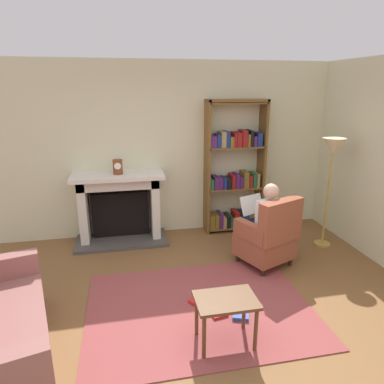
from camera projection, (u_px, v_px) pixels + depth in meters
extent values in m
plane|color=brown|center=(206.00, 326.00, 3.49)|extent=(14.00, 14.00, 0.00)
cube|color=beige|center=(169.00, 150.00, 5.49)|extent=(5.60, 0.10, 2.70)
cube|color=beige|center=(373.00, 159.00, 4.77)|extent=(0.10, 5.20, 2.70)
cube|color=#924140|center=(199.00, 308.00, 3.77)|extent=(2.40, 1.80, 0.01)
cube|color=#4C4742|center=(122.00, 241.00, 5.37)|extent=(1.39, 0.64, 0.05)
cube|color=black|center=(120.00, 213.00, 5.47)|extent=(0.87, 0.20, 0.70)
cube|color=silver|center=(84.00, 211.00, 5.22)|extent=(0.12, 0.44, 1.02)
cube|color=silver|center=(155.00, 207.00, 5.42)|extent=(0.12, 0.44, 1.02)
cube|color=silver|center=(118.00, 182.00, 5.20)|extent=(1.19, 0.44, 0.16)
cube|color=silver|center=(118.00, 176.00, 5.11)|extent=(1.35, 0.56, 0.06)
cylinder|color=brown|center=(118.00, 167.00, 5.05)|extent=(0.14, 0.14, 0.22)
cylinder|color=white|center=(118.00, 166.00, 4.98)|extent=(0.10, 0.01, 0.10)
cube|color=brown|center=(207.00, 169.00, 5.48)|extent=(0.04, 0.32, 2.13)
cube|color=brown|center=(261.00, 166.00, 5.65)|extent=(0.04, 0.32, 2.13)
cube|color=brown|center=(237.00, 100.00, 5.26)|extent=(0.95, 0.32, 0.04)
cube|color=brown|center=(232.00, 226.00, 5.86)|extent=(0.91, 0.32, 0.02)
cube|color=brown|center=(211.00, 220.00, 5.74)|extent=(0.09, 0.26, 0.23)
cube|color=brown|center=(216.00, 220.00, 5.75)|extent=(0.06, 0.26, 0.23)
cube|color=#4C1E59|center=(219.00, 219.00, 5.77)|extent=(0.06, 0.26, 0.24)
cube|color=#997F4C|center=(223.00, 221.00, 5.79)|extent=(0.06, 0.26, 0.19)
cube|color=black|center=(227.00, 220.00, 5.80)|extent=(0.06, 0.26, 0.20)
cube|color=#1E592D|center=(231.00, 221.00, 5.82)|extent=(0.06, 0.26, 0.16)
cube|color=maroon|center=(235.00, 218.00, 5.81)|extent=(0.07, 0.26, 0.26)
cube|color=black|center=(239.00, 218.00, 5.83)|extent=(0.06, 0.26, 0.24)
cube|color=navy|center=(244.00, 218.00, 5.85)|extent=(0.09, 0.26, 0.24)
cube|color=brown|center=(248.00, 218.00, 5.87)|extent=(0.06, 0.26, 0.20)
cube|color=#997F4C|center=(253.00, 217.00, 5.88)|extent=(0.08, 0.26, 0.24)
cube|color=brown|center=(234.00, 188.00, 5.66)|extent=(0.91, 0.32, 0.02)
cube|color=#1E592D|center=(211.00, 183.00, 5.55)|extent=(0.06, 0.26, 0.17)
cube|color=#4C1E59|center=(215.00, 182.00, 5.56)|extent=(0.08, 0.26, 0.20)
cube|color=#4C1E59|center=(220.00, 183.00, 5.58)|extent=(0.06, 0.26, 0.18)
cube|color=navy|center=(223.00, 182.00, 5.59)|extent=(0.05, 0.26, 0.18)
cube|color=black|center=(227.00, 182.00, 5.60)|extent=(0.07, 0.26, 0.17)
cube|color=maroon|center=(232.00, 181.00, 5.61)|extent=(0.06, 0.26, 0.22)
cube|color=#4C1E59|center=(236.00, 180.00, 5.62)|extent=(0.06, 0.26, 0.23)
cube|color=#4C1E59|center=(240.00, 181.00, 5.64)|extent=(0.06, 0.26, 0.19)
cube|color=brown|center=(244.00, 179.00, 5.64)|extent=(0.09, 0.26, 0.26)
cube|color=maroon|center=(249.00, 180.00, 5.67)|extent=(0.05, 0.26, 0.20)
cube|color=#1E592D|center=(253.00, 179.00, 5.68)|extent=(0.06, 0.26, 0.23)
cube|color=#997F4C|center=(256.00, 179.00, 5.69)|extent=(0.04, 0.26, 0.23)
cube|color=brown|center=(235.00, 147.00, 5.47)|extent=(0.91, 0.32, 0.02)
cube|color=#4C1E59|center=(212.00, 141.00, 5.36)|extent=(0.09, 0.26, 0.18)
cube|color=navy|center=(217.00, 140.00, 5.37)|extent=(0.06, 0.26, 0.20)
cube|color=#997F4C|center=(222.00, 139.00, 5.38)|extent=(0.08, 0.26, 0.24)
cube|color=navy|center=(226.00, 139.00, 5.39)|extent=(0.05, 0.26, 0.24)
cube|color=brown|center=(230.00, 141.00, 5.41)|extent=(0.06, 0.26, 0.16)
cube|color=maroon|center=(233.00, 139.00, 5.42)|extent=(0.04, 0.26, 0.22)
cube|color=maroon|center=(237.00, 139.00, 5.43)|extent=(0.08, 0.26, 0.22)
cube|color=maroon|center=(243.00, 138.00, 5.44)|extent=(0.08, 0.26, 0.25)
cube|color=brown|center=(247.00, 140.00, 5.46)|extent=(0.04, 0.26, 0.19)
cube|color=black|center=(250.00, 138.00, 5.46)|extent=(0.04, 0.26, 0.25)
cube|color=#4C1E59|center=(253.00, 141.00, 5.49)|extent=(0.05, 0.26, 0.16)
cube|color=navy|center=(257.00, 139.00, 5.49)|extent=(0.08, 0.26, 0.21)
cube|color=brown|center=(237.00, 103.00, 5.27)|extent=(0.91, 0.32, 0.02)
cylinder|color=#331E14|center=(264.00, 248.00, 5.04)|extent=(0.05, 0.05, 0.12)
cylinder|color=#331E14|center=(238.00, 257.00, 4.76)|extent=(0.05, 0.05, 0.12)
cylinder|color=#331E14|center=(290.00, 261.00, 4.66)|extent=(0.05, 0.05, 0.12)
cylinder|color=#331E14|center=(263.00, 272.00, 4.39)|extent=(0.05, 0.05, 0.12)
cube|color=brown|center=(264.00, 245.00, 4.65)|extent=(0.82, 0.80, 0.30)
cube|color=brown|center=(281.00, 221.00, 4.34)|extent=(0.65, 0.40, 0.55)
cube|color=brown|center=(280.00, 223.00, 4.72)|extent=(0.32, 0.54, 0.22)
cube|color=brown|center=(251.00, 232.00, 4.43)|extent=(0.32, 0.54, 0.22)
cube|color=white|center=(269.00, 219.00, 4.50)|extent=(0.37, 0.31, 0.50)
sphere|color=#D8AD8C|center=(271.00, 191.00, 4.39)|extent=(0.20, 0.20, 0.20)
cube|color=#191E3F|center=(262.00, 227.00, 4.76)|extent=(0.27, 0.42, 0.12)
cube|color=#191E3F|center=(253.00, 229.00, 4.67)|extent=(0.27, 0.42, 0.12)
cylinder|color=#191E3F|center=(251.00, 239.00, 4.98)|extent=(0.10, 0.10, 0.42)
cylinder|color=#191E3F|center=(243.00, 242.00, 4.90)|extent=(0.10, 0.10, 0.42)
cube|color=white|center=(252.00, 204.00, 4.73)|extent=(0.37, 0.24, 0.25)
cube|color=#915C56|center=(5.00, 340.00, 3.01)|extent=(1.11, 1.82, 0.40)
cube|color=#915C56|center=(2.00, 268.00, 3.58)|extent=(0.72, 0.33, 0.24)
cube|color=brown|center=(226.00, 300.00, 3.13)|extent=(0.56, 0.39, 0.03)
cylinder|color=brown|center=(204.00, 337.00, 3.01)|extent=(0.04, 0.04, 0.45)
cylinder|color=brown|center=(256.00, 330.00, 3.10)|extent=(0.04, 0.04, 0.45)
cylinder|color=brown|center=(197.00, 315.00, 3.30)|extent=(0.04, 0.04, 0.45)
cylinder|color=brown|center=(244.00, 309.00, 3.39)|extent=(0.04, 0.04, 0.45)
cube|color=#334CA5|center=(241.00, 313.00, 3.63)|extent=(0.23, 0.26, 0.04)
cube|color=red|center=(217.00, 311.00, 3.67)|extent=(0.20, 0.25, 0.03)
cube|color=red|center=(200.00, 302.00, 3.83)|extent=(0.26, 0.27, 0.04)
cylinder|color=#B7933F|center=(322.00, 244.00, 5.29)|extent=(0.24, 0.24, 0.03)
cylinder|color=#B7933F|center=(327.00, 200.00, 5.08)|extent=(0.03, 0.03, 1.39)
cone|color=beige|center=(334.00, 146.00, 4.85)|extent=(0.32, 0.32, 0.22)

